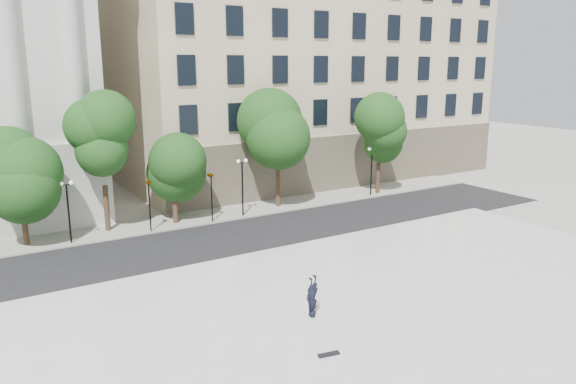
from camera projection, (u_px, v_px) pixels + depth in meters
The scene contains 10 objects.
plaza at pixel (323, 348), 22.23m from camera, with size 44.00×22.00×0.45m, color white.
street at pixel (182, 249), 34.65m from camera, with size 60.00×8.00×0.02m, color black.
far_sidewalk at pixel (150, 225), 39.59m from camera, with size 60.00×4.00×0.12m, color #AEACA1.
building_east at pixel (281, 63), 59.75m from camera, with size 36.00×26.15×23.00m.
traffic_light_west at pixel (148, 179), 37.11m from camera, with size 0.93×1.84×4.23m.
traffic_light_east at pixel (211, 173), 39.48m from camera, with size 0.85×1.64×4.15m.
person_lying at pixel (312, 311), 24.39m from camera, with size 0.68×0.44×1.85m, color black.
skateboard at pixel (329, 354), 21.21m from camera, with size 0.85×0.22×0.09m, color black.
street_trees at pixel (124, 157), 37.29m from camera, with size 44.21×5.04×7.93m.
lamp_posts at pixel (164, 187), 38.15m from camera, with size 37.11×0.28×4.45m.
Camera 1 is at (-11.94, -13.42, 11.27)m, focal length 35.00 mm.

